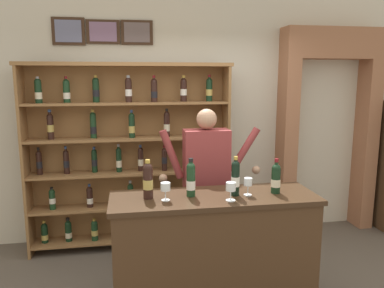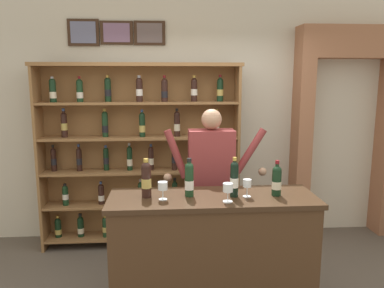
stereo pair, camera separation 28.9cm
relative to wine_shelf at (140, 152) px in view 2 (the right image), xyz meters
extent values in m
cube|color=beige|center=(0.59, 0.36, 0.41)|extent=(12.00, 0.16, 3.08)
cube|color=#382316|center=(-0.64, 0.26, 1.36)|extent=(0.36, 0.02, 0.30)
cube|color=slate|center=(-0.64, 0.25, 1.36)|extent=(0.29, 0.01, 0.24)
cube|color=#382316|center=(-0.26, 0.26, 1.36)|extent=(0.38, 0.02, 0.27)
cube|color=slate|center=(-0.26, 0.25, 1.36)|extent=(0.30, 0.01, 0.21)
cube|color=#382316|center=(0.12, 0.26, 1.36)|extent=(0.37, 0.02, 0.28)
cube|color=#645454|center=(0.12, 0.25, 1.36)|extent=(0.29, 0.01, 0.22)
cube|color=olive|center=(-1.12, -0.04, -0.06)|extent=(0.03, 0.31, 2.14)
cube|color=olive|center=(1.12, -0.04, -0.06)|extent=(0.03, 0.31, 2.14)
cube|color=olive|center=(0.00, 0.11, -0.06)|extent=(2.27, 0.02, 2.14)
cube|color=olive|center=(0.00, -0.04, -1.01)|extent=(2.21, 0.30, 0.02)
cylinder|color=black|center=(-0.98, -0.04, -0.91)|extent=(0.07, 0.07, 0.18)
sphere|color=black|center=(-0.98, -0.04, -0.81)|extent=(0.07, 0.07, 0.07)
cylinder|color=black|center=(-0.98, -0.04, -0.78)|extent=(0.03, 0.03, 0.07)
cylinder|color=#B79338|center=(-0.98, -0.04, -0.75)|extent=(0.03, 0.03, 0.03)
cylinder|color=tan|center=(-0.98, -0.04, -0.94)|extent=(0.08, 0.08, 0.06)
cylinder|color=black|center=(-0.72, -0.04, -0.90)|extent=(0.07, 0.07, 0.20)
sphere|color=black|center=(-0.72, -0.04, -0.80)|extent=(0.07, 0.07, 0.07)
cylinder|color=black|center=(-0.72, -0.04, -0.77)|extent=(0.03, 0.03, 0.08)
cylinder|color=black|center=(-0.72, -0.04, -0.74)|extent=(0.04, 0.04, 0.03)
cylinder|color=beige|center=(-0.72, -0.04, -0.93)|extent=(0.08, 0.08, 0.06)
cylinder|color=#19381E|center=(-0.42, -0.07, -0.90)|extent=(0.07, 0.07, 0.20)
sphere|color=#19381E|center=(-0.42, -0.07, -0.80)|extent=(0.07, 0.07, 0.07)
cylinder|color=#19381E|center=(-0.42, -0.07, -0.77)|extent=(0.03, 0.03, 0.06)
cylinder|color=#B79338|center=(-0.42, -0.07, -0.75)|extent=(0.03, 0.03, 0.03)
cylinder|color=tan|center=(-0.42, -0.07, -0.91)|extent=(0.08, 0.08, 0.06)
cylinder|color=black|center=(-0.16, -0.02, -0.90)|extent=(0.07, 0.07, 0.20)
sphere|color=black|center=(-0.16, -0.02, -0.80)|extent=(0.07, 0.07, 0.07)
cylinder|color=black|center=(-0.16, -0.02, -0.77)|extent=(0.03, 0.03, 0.07)
cylinder|color=maroon|center=(-0.16, -0.02, -0.75)|extent=(0.04, 0.04, 0.03)
cylinder|color=tan|center=(-0.16, -0.02, -0.91)|extent=(0.08, 0.08, 0.06)
cylinder|color=black|center=(0.15, -0.03, -0.91)|extent=(0.07, 0.07, 0.19)
sphere|color=black|center=(0.15, -0.03, -0.80)|extent=(0.07, 0.07, 0.07)
cylinder|color=black|center=(0.15, -0.03, -0.77)|extent=(0.03, 0.03, 0.08)
cylinder|color=navy|center=(0.15, -0.03, -0.74)|extent=(0.04, 0.04, 0.03)
cylinder|color=silver|center=(0.15, -0.03, -0.91)|extent=(0.08, 0.08, 0.06)
cylinder|color=black|center=(0.42, -0.04, -0.91)|extent=(0.07, 0.07, 0.18)
sphere|color=black|center=(0.42, -0.04, -0.81)|extent=(0.07, 0.07, 0.07)
cylinder|color=black|center=(0.42, -0.04, -0.78)|extent=(0.03, 0.03, 0.07)
cylinder|color=black|center=(0.42, -0.04, -0.76)|extent=(0.03, 0.03, 0.03)
cylinder|color=black|center=(0.42, -0.04, -0.94)|extent=(0.08, 0.08, 0.06)
cylinder|color=black|center=(0.71, -0.03, -0.91)|extent=(0.07, 0.07, 0.19)
sphere|color=black|center=(0.71, -0.03, -0.80)|extent=(0.07, 0.07, 0.07)
cylinder|color=black|center=(0.71, -0.03, -0.78)|extent=(0.03, 0.03, 0.06)
cylinder|color=black|center=(0.71, -0.03, -0.75)|extent=(0.03, 0.03, 0.03)
cylinder|color=silver|center=(0.71, -0.03, -0.90)|extent=(0.08, 0.08, 0.06)
cylinder|color=black|center=(0.98, -0.06, -0.90)|extent=(0.07, 0.07, 0.20)
sphere|color=black|center=(0.98, -0.06, -0.80)|extent=(0.07, 0.07, 0.07)
cylinder|color=black|center=(0.98, -0.06, -0.76)|extent=(0.03, 0.03, 0.07)
cylinder|color=#B79338|center=(0.98, -0.06, -0.74)|extent=(0.03, 0.03, 0.03)
cylinder|color=silver|center=(0.98, -0.06, -0.91)|extent=(0.08, 0.08, 0.06)
cube|color=olive|center=(0.00, -0.04, -0.62)|extent=(2.21, 0.30, 0.02)
cylinder|color=#19381E|center=(-0.87, -0.06, -0.51)|extent=(0.07, 0.07, 0.19)
sphere|color=#19381E|center=(-0.87, -0.06, -0.41)|extent=(0.07, 0.07, 0.07)
cylinder|color=#19381E|center=(-0.87, -0.06, -0.38)|extent=(0.03, 0.03, 0.06)
cylinder|color=black|center=(-0.87, -0.06, -0.36)|extent=(0.03, 0.03, 0.03)
cylinder|color=silver|center=(-0.87, -0.06, -0.51)|extent=(0.07, 0.07, 0.06)
cylinder|color=black|center=(-0.46, -0.05, -0.51)|extent=(0.07, 0.07, 0.20)
sphere|color=black|center=(-0.46, -0.05, -0.40)|extent=(0.07, 0.07, 0.07)
cylinder|color=black|center=(-0.46, -0.05, -0.37)|extent=(0.03, 0.03, 0.07)
cylinder|color=navy|center=(-0.46, -0.05, -0.35)|extent=(0.03, 0.03, 0.03)
cylinder|color=silver|center=(-0.46, -0.05, -0.53)|extent=(0.07, 0.07, 0.06)
cylinder|color=#19381E|center=(0.00, -0.05, -0.50)|extent=(0.07, 0.07, 0.21)
sphere|color=#19381E|center=(0.00, -0.05, -0.39)|extent=(0.07, 0.07, 0.07)
cylinder|color=#19381E|center=(0.00, -0.05, -0.36)|extent=(0.03, 0.03, 0.07)
cylinder|color=#99999E|center=(0.00, -0.05, -0.33)|extent=(0.03, 0.03, 0.03)
cylinder|color=silver|center=(0.00, -0.05, -0.49)|extent=(0.07, 0.07, 0.07)
cylinder|color=#19381E|center=(0.40, -0.04, -0.50)|extent=(0.07, 0.07, 0.21)
sphere|color=#19381E|center=(0.40, -0.04, -0.39)|extent=(0.07, 0.07, 0.07)
cylinder|color=#19381E|center=(0.40, -0.04, -0.36)|extent=(0.03, 0.03, 0.08)
cylinder|color=black|center=(0.40, -0.04, -0.33)|extent=(0.04, 0.04, 0.03)
cylinder|color=black|center=(0.40, -0.04, -0.53)|extent=(0.07, 0.07, 0.07)
cylinder|color=black|center=(0.91, -0.08, -0.50)|extent=(0.07, 0.07, 0.21)
sphere|color=black|center=(0.91, -0.08, -0.39)|extent=(0.07, 0.07, 0.07)
cylinder|color=black|center=(0.91, -0.08, -0.37)|extent=(0.03, 0.03, 0.07)
cylinder|color=maroon|center=(0.91, -0.08, -0.34)|extent=(0.03, 0.03, 0.03)
cylinder|color=tan|center=(0.91, -0.08, -0.49)|extent=(0.07, 0.07, 0.07)
cube|color=olive|center=(0.00, -0.04, -0.22)|extent=(2.21, 0.30, 0.02)
cylinder|color=black|center=(-0.99, -0.01, -0.10)|extent=(0.06, 0.06, 0.23)
sphere|color=black|center=(-0.99, -0.01, 0.02)|extent=(0.06, 0.06, 0.06)
cylinder|color=black|center=(-0.99, -0.01, 0.05)|extent=(0.03, 0.03, 0.07)
cylinder|color=black|center=(-0.99, -0.01, 0.08)|extent=(0.03, 0.03, 0.03)
cylinder|color=black|center=(-0.99, -0.01, -0.10)|extent=(0.06, 0.06, 0.07)
cylinder|color=black|center=(-0.70, -0.02, -0.10)|extent=(0.06, 0.06, 0.23)
sphere|color=black|center=(-0.70, -0.02, 0.02)|extent=(0.06, 0.06, 0.06)
cylinder|color=black|center=(-0.70, -0.02, 0.06)|extent=(0.03, 0.03, 0.08)
cylinder|color=navy|center=(-0.70, -0.02, 0.09)|extent=(0.03, 0.03, 0.03)
cylinder|color=black|center=(-0.70, -0.02, -0.10)|extent=(0.06, 0.06, 0.07)
cylinder|color=black|center=(-0.40, 0.00, -0.10)|extent=(0.06, 0.06, 0.23)
sphere|color=black|center=(-0.40, 0.00, 0.02)|extent=(0.06, 0.06, 0.06)
cylinder|color=black|center=(-0.40, 0.00, 0.05)|extent=(0.03, 0.03, 0.06)
cylinder|color=navy|center=(-0.40, 0.00, 0.07)|extent=(0.03, 0.03, 0.03)
cylinder|color=black|center=(-0.40, 0.00, -0.10)|extent=(0.06, 0.06, 0.07)
cylinder|color=black|center=(-0.12, -0.03, -0.09)|extent=(0.06, 0.06, 0.24)
sphere|color=black|center=(-0.12, -0.03, 0.04)|extent=(0.06, 0.06, 0.06)
cylinder|color=black|center=(-0.12, -0.03, 0.07)|extent=(0.03, 0.03, 0.07)
cylinder|color=#99999E|center=(-0.12, -0.03, 0.10)|extent=(0.03, 0.03, 0.03)
cylinder|color=beige|center=(-0.12, -0.03, -0.12)|extent=(0.06, 0.06, 0.08)
cylinder|color=black|center=(0.12, -0.03, -0.09)|extent=(0.06, 0.06, 0.24)
sphere|color=black|center=(0.12, -0.03, 0.03)|extent=(0.06, 0.06, 0.06)
cylinder|color=black|center=(0.12, -0.03, 0.06)|extent=(0.03, 0.03, 0.06)
cylinder|color=navy|center=(0.12, -0.03, 0.08)|extent=(0.03, 0.03, 0.03)
cylinder|color=beige|center=(0.12, -0.03, -0.11)|extent=(0.06, 0.06, 0.08)
cylinder|color=black|center=(0.39, -0.06, -0.10)|extent=(0.06, 0.06, 0.23)
sphere|color=black|center=(0.39, -0.06, 0.02)|extent=(0.06, 0.06, 0.06)
cylinder|color=black|center=(0.39, -0.06, 0.05)|extent=(0.03, 0.03, 0.07)
cylinder|color=maroon|center=(0.39, -0.06, 0.07)|extent=(0.03, 0.03, 0.03)
cylinder|color=black|center=(0.39, -0.06, -0.09)|extent=(0.06, 0.06, 0.07)
cylinder|color=#19381E|center=(0.66, -0.04, -0.10)|extent=(0.06, 0.06, 0.22)
sphere|color=#19381E|center=(0.66, -0.04, 0.02)|extent=(0.06, 0.06, 0.06)
cylinder|color=#19381E|center=(0.66, -0.04, 0.05)|extent=(0.03, 0.03, 0.08)
cylinder|color=#B79338|center=(0.66, -0.04, 0.08)|extent=(0.03, 0.03, 0.03)
cylinder|color=silver|center=(0.66, -0.04, -0.12)|extent=(0.06, 0.06, 0.07)
cylinder|color=black|center=(0.95, -0.07, -0.09)|extent=(0.06, 0.06, 0.24)
sphere|color=black|center=(0.95, -0.07, 0.03)|extent=(0.06, 0.06, 0.06)
cylinder|color=black|center=(0.95, -0.07, 0.06)|extent=(0.03, 0.03, 0.06)
cylinder|color=#99999E|center=(0.95, -0.07, 0.08)|extent=(0.03, 0.03, 0.03)
cylinder|color=beige|center=(0.95, -0.07, -0.12)|extent=(0.06, 0.06, 0.08)
cube|color=olive|center=(0.00, -0.04, 0.17)|extent=(2.21, 0.30, 0.02)
cylinder|color=black|center=(-0.84, -0.03, 0.30)|extent=(0.07, 0.07, 0.24)
sphere|color=black|center=(-0.84, -0.03, 0.43)|extent=(0.07, 0.07, 0.07)
cylinder|color=black|center=(-0.84, -0.03, 0.47)|extent=(0.03, 0.03, 0.08)
cylinder|color=navy|center=(-0.84, -0.03, 0.50)|extent=(0.04, 0.04, 0.03)
cylinder|color=tan|center=(-0.84, -0.03, 0.31)|extent=(0.07, 0.07, 0.08)
cylinder|color=#19381E|center=(-0.39, -0.02, 0.31)|extent=(0.07, 0.07, 0.25)
sphere|color=#19381E|center=(-0.39, -0.02, 0.44)|extent=(0.07, 0.07, 0.07)
cylinder|color=#19381E|center=(-0.39, -0.02, 0.47)|extent=(0.03, 0.03, 0.06)
cylinder|color=#B79338|center=(-0.39, -0.02, 0.49)|extent=(0.04, 0.04, 0.03)
cylinder|color=black|center=(-0.39, -0.02, 0.27)|extent=(0.07, 0.07, 0.08)
cylinder|color=black|center=(0.03, -0.07, 0.30)|extent=(0.07, 0.07, 0.24)
sphere|color=black|center=(0.03, -0.07, 0.43)|extent=(0.07, 0.07, 0.07)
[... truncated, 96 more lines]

